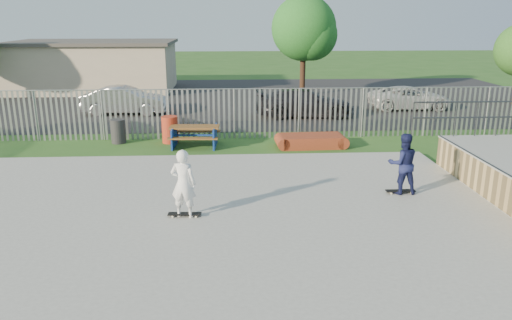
{
  "coord_description": "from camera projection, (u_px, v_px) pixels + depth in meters",
  "views": [
    {
      "loc": [
        0.81,
        -10.69,
        4.8
      ],
      "look_at": [
        1.49,
        2.0,
        1.1
      ],
      "focal_mm": 35.0,
      "sensor_mm": 36.0,
      "label": 1
    }
  ],
  "objects": [
    {
      "name": "ground",
      "position": [
        196.0,
        231.0,
        11.55
      ],
      "size": [
        120.0,
        120.0,
        0.0
      ],
      "primitive_type": "plane",
      "color": "#2B591E",
      "rests_on": "ground"
    },
    {
      "name": "concrete_slab",
      "position": [
        196.0,
        228.0,
        11.53
      ],
      "size": [
        15.0,
        12.0,
        0.15
      ],
      "primitive_type": "cube",
      "color": "gray",
      "rests_on": "ground"
    },
    {
      "name": "fence",
      "position": [
        236.0,
        140.0,
        15.72
      ],
      "size": [
        26.04,
        16.02,
        2.0
      ],
      "color": "gray",
      "rests_on": "ground"
    },
    {
      "name": "picnic_table",
      "position": [
        195.0,
        136.0,
        18.88
      ],
      "size": [
        1.93,
        1.62,
        0.78
      ],
      "rotation": [
        0.0,
        0.0,
        -0.05
      ],
      "color": "brown",
      "rests_on": "ground"
    },
    {
      "name": "funbox",
      "position": [
        311.0,
        141.0,
        18.85
      ],
      "size": [
        2.28,
        1.21,
        0.45
      ],
      "rotation": [
        0.0,
        0.0,
        0.04
      ],
      "color": "maroon",
      "rests_on": "ground"
    },
    {
      "name": "trash_bin_red",
      "position": [
        170.0,
        130.0,
        19.39
      ],
      "size": [
        0.62,
        0.62,
        1.04
      ],
      "primitive_type": "cylinder",
      "color": "#A72F19",
      "rests_on": "ground"
    },
    {
      "name": "trash_bin_grey",
      "position": [
        118.0,
        131.0,
        19.35
      ],
      "size": [
        0.56,
        0.56,
        0.93
      ],
      "primitive_type": "cylinder",
      "color": "#29282B",
      "rests_on": "ground"
    },
    {
      "name": "parking_lot",
      "position": [
        216.0,
        99.0,
        29.76
      ],
      "size": [
        40.0,
        18.0,
        0.02
      ],
      "primitive_type": "cube",
      "color": "black",
      "rests_on": "ground"
    },
    {
      "name": "car_silver",
      "position": [
        125.0,
        100.0,
        24.88
      ],
      "size": [
        4.25,
        1.63,
        1.38
      ],
      "primitive_type": "imported",
      "rotation": [
        0.0,
        0.0,
        1.53
      ],
      "color": "#A6A5AA",
      "rests_on": "parking_lot"
    },
    {
      "name": "car_dark",
      "position": [
        304.0,
        103.0,
        24.24
      ],
      "size": [
        4.74,
        1.98,
        1.37
      ],
      "primitive_type": "imported",
      "rotation": [
        0.0,
        0.0,
        1.56
      ],
      "color": "#222227",
      "rests_on": "parking_lot"
    },
    {
      "name": "car_white",
      "position": [
        410.0,
        98.0,
        26.25
      ],
      "size": [
        4.3,
        2.02,
        1.19
      ],
      "primitive_type": "imported",
      "rotation": [
        0.0,
        0.0,
        1.58
      ],
      "color": "silver",
      "rests_on": "parking_lot"
    },
    {
      "name": "building",
      "position": [
        95.0,
        66.0,
        32.74
      ],
      "size": [
        10.4,
        6.4,
        3.2
      ],
      "color": "#C5B497",
      "rests_on": "ground"
    },
    {
      "name": "tree_mid",
      "position": [
        304.0,
        28.0,
        29.87
      ],
      "size": [
        3.88,
        3.88,
        5.99
      ],
      "color": "#3B2517",
      "rests_on": "ground"
    },
    {
      "name": "skateboard_a",
      "position": [
        400.0,
        192.0,
        13.55
      ],
      "size": [
        0.8,
        0.21,
        0.08
      ],
      "rotation": [
        0.0,
        0.0,
        0.01
      ],
      "color": "black",
      "rests_on": "concrete_slab"
    },
    {
      "name": "skateboard_b",
      "position": [
        185.0,
        215.0,
        11.97
      ],
      "size": [
        0.81,
        0.25,
        0.08
      ],
      "rotation": [
        0.0,
        0.0,
        -0.06
      ],
      "color": "black",
      "rests_on": "concrete_slab"
    },
    {
      "name": "skater_navy",
      "position": [
        403.0,
        164.0,
        13.33
      ],
      "size": [
        0.81,
        0.64,
        1.66
      ],
      "primitive_type": "imported",
      "rotation": [
        0.0,
        0.0,
        3.15
      ],
      "color": "#161B46",
      "rests_on": "concrete_slab"
    },
    {
      "name": "skater_white",
      "position": [
        183.0,
        184.0,
        11.75
      ],
      "size": [
        0.68,
        0.53,
        1.66
      ],
      "primitive_type": "imported",
      "rotation": [
        0.0,
        0.0,
        2.91
      ],
      "color": "white",
      "rests_on": "concrete_slab"
    }
  ]
}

